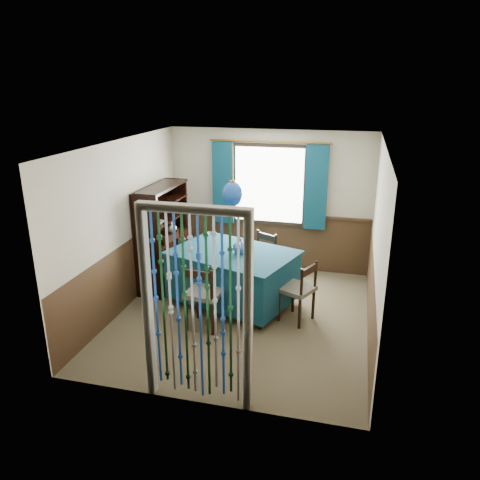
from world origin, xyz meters
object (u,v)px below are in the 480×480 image
(dining_table, at_px, (233,274))
(bowl_shelf, at_px, (157,222))
(chair_near, at_px, (203,294))
(chair_far, at_px, (260,259))
(sideboard, at_px, (164,250))
(pendant_lamp, at_px, (233,194))
(chair_right, at_px, (299,290))
(chair_left, at_px, (181,261))
(vase_table, at_px, (240,246))
(vase_sideboard, at_px, (172,226))

(dining_table, xyz_separation_m, bowl_shelf, (-1.27, 0.16, 0.69))
(chair_near, height_order, chair_far, chair_near)
(sideboard, distance_m, bowl_shelf, 0.68)
(pendant_lamp, distance_m, bowl_shelf, 1.40)
(dining_table, distance_m, chair_right, 1.07)
(pendant_lamp, bearing_deg, chair_left, 163.79)
(chair_right, distance_m, pendant_lamp, 1.66)
(chair_right, height_order, pendant_lamp, pendant_lamp)
(chair_left, xyz_separation_m, vase_table, (1.07, -0.30, 0.45))
(vase_table, xyz_separation_m, bowl_shelf, (-1.39, 0.19, 0.21))
(chair_right, distance_m, vase_table, 1.07)
(dining_table, xyz_separation_m, chair_left, (-0.95, 0.28, 0.02))
(chair_left, xyz_separation_m, chair_right, (1.98, -0.56, -0.03))
(vase_sideboard, bearing_deg, chair_far, 0.53)
(chair_far, xyz_separation_m, vase_sideboard, (-1.54, -0.01, 0.45))
(pendant_lamp, bearing_deg, chair_far, 70.08)
(chair_near, xyz_separation_m, vase_table, (0.33, 0.77, 0.46))
(chair_near, bearing_deg, sideboard, 136.92)
(sideboard, distance_m, vase_table, 1.58)
(vase_sideboard, bearing_deg, vase_table, -28.55)
(chair_far, relative_size, chair_left, 0.94)
(chair_far, xyz_separation_m, pendant_lamp, (-0.27, -0.74, 1.26))
(dining_table, height_order, pendant_lamp, pendant_lamp)
(sideboard, bearing_deg, chair_right, -16.23)
(chair_left, bearing_deg, bowl_shelf, -61.09)
(dining_table, xyz_separation_m, chair_right, (1.04, -0.28, -0.01))
(chair_left, bearing_deg, vase_sideboard, -135.90)
(vase_sideboard, bearing_deg, sideboard, -103.92)
(dining_table, relative_size, bowl_shelf, 9.45)
(dining_table, relative_size, chair_far, 2.26)
(chair_right, bearing_deg, bowl_shelf, 104.24)
(chair_near, distance_m, chair_left, 1.30)
(chair_far, distance_m, chair_right, 1.28)
(sideboard, relative_size, vase_table, 7.86)
(chair_right, bearing_deg, vase_sideboard, 91.41)
(sideboard, bearing_deg, dining_table, -18.28)
(dining_table, bearing_deg, chair_right, 2.86)
(vase_table, xyz_separation_m, vase_sideboard, (-1.39, 0.75, -0.03))
(chair_near, bearing_deg, chair_right, 28.32)
(dining_table, relative_size, chair_right, 2.30)
(chair_near, height_order, sideboard, sideboard)
(pendant_lamp, xyz_separation_m, vase_table, (0.12, -0.03, -0.78))
(chair_far, xyz_separation_m, chair_left, (-1.21, -0.46, 0.03))
(chair_far, xyz_separation_m, chair_right, (0.77, -1.02, -0.01))
(pendant_lamp, relative_size, vase_table, 4.37)
(dining_table, relative_size, vase_table, 9.68)
(chair_far, bearing_deg, vase_sideboard, 28.72)
(chair_left, bearing_deg, chair_far, 119.58)
(dining_table, relative_size, chair_near, 2.19)
(chair_left, height_order, chair_right, chair_left)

